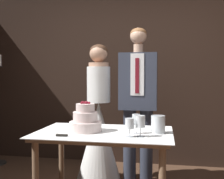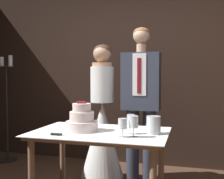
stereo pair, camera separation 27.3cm
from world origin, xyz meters
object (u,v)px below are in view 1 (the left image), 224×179
at_px(cake_knife, 70,136).
at_px(wine_glass_middle, 136,121).
at_px(cake_table, 104,142).
at_px(hurricane_candle, 158,125).
at_px(groom, 138,98).
at_px(tiered_cake, 85,121).
at_px(wine_glass_far, 130,124).
at_px(wine_glass_near, 140,123).
at_px(bride, 99,131).

xyz_separation_m(cake_knife, wine_glass_middle, (0.53, 0.23, 0.11)).
distance_m(cake_table, hurricane_candle, 0.51).
bearing_deg(cake_knife, groom, 66.24).
bearing_deg(tiered_cake, wine_glass_far, -20.91).
xyz_separation_m(cake_table, cake_knife, (-0.24, -0.26, 0.11)).
distance_m(cake_knife, groom, 1.20).
distance_m(cake_knife, wine_glass_middle, 0.59).
distance_m(wine_glass_middle, hurricane_candle, 0.20).
distance_m(wine_glass_near, bride, 1.16).
distance_m(cake_knife, hurricane_candle, 0.78).
relative_size(wine_glass_near, groom, 0.10).
height_order(tiered_cake, hurricane_candle, tiered_cake).
xyz_separation_m(hurricane_candle, groom, (-0.25, 0.79, 0.17)).
height_order(wine_glass_near, groom, groom).
relative_size(hurricane_candle, groom, 0.09).
distance_m(cake_knife, bride, 1.08).
distance_m(wine_glass_middle, wine_glass_far, 0.15).
xyz_separation_m(cake_table, hurricane_candle, (0.48, 0.02, 0.17)).
bearing_deg(bride, groom, -0.09).
height_order(wine_glass_near, wine_glass_middle, wine_glass_near).
relative_size(cake_table, tiered_cake, 4.18).
bearing_deg(tiered_cake, cake_knife, -104.97).
bearing_deg(wine_glass_far, tiered_cake, 159.09).
xyz_separation_m(cake_knife, wine_glass_near, (0.58, 0.11, 0.11)).
bearing_deg(wine_glass_far, cake_table, 144.77).
distance_m(wine_glass_near, hurricane_candle, 0.23).
xyz_separation_m(wine_glass_near, bride, (-0.58, 0.96, -0.27)).
relative_size(tiered_cake, cake_knife, 0.75).
relative_size(wine_glass_far, bride, 0.09).
bearing_deg(cake_knife, bride, 90.12).
bearing_deg(wine_glass_middle, wine_glass_far, -104.46).
bearing_deg(tiered_cake, wine_glass_middle, -2.03).
height_order(hurricane_candle, bride, bride).
distance_m(tiered_cake, groom, 0.93).
bearing_deg(cake_knife, cake_table, 48.37).
distance_m(wine_glass_near, wine_glass_far, 0.09).
bearing_deg(hurricane_candle, bride, 132.40).
bearing_deg(bride, wine_glass_near, -59.04).
bearing_deg(wine_glass_middle, cake_table, 173.31).
xyz_separation_m(cake_knife, groom, (0.47, 1.07, 0.24)).
bearing_deg(cake_table, bride, 106.36).
height_order(cake_knife, bride, bride).
xyz_separation_m(wine_glass_middle, wine_glass_far, (-0.04, -0.15, -0.01)).
bearing_deg(tiered_cake, bride, 94.65).
xyz_separation_m(cake_table, groom, (0.24, 0.81, 0.35)).
xyz_separation_m(cake_knife, wine_glass_far, (0.49, 0.08, 0.10)).
relative_size(cake_knife, wine_glass_middle, 2.28).
distance_m(wine_glass_far, hurricane_candle, 0.30).
bearing_deg(wine_glass_near, groom, 96.18).
relative_size(cake_knife, hurricane_candle, 2.50).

